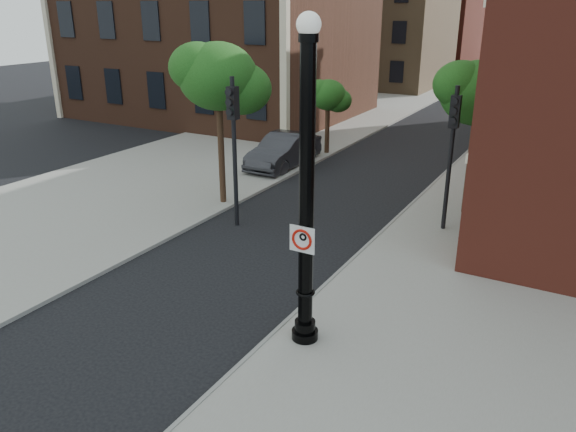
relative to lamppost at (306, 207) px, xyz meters
The scene contains 15 objects.
ground 4.47m from the lamppost, 165.01° to the right, with size 120.00×120.00×0.00m, color black.
sidewalk_right 10.34m from the lamppost, 70.95° to the left, with size 8.00×60.00×0.12m, color gray.
sidewalk_left 21.17m from the lamppost, 124.39° to the left, with size 10.00×50.00×0.12m, color gray.
curb_edge 9.86m from the lamppost, 94.68° to the left, with size 0.10×60.00×0.14m, color gray.
bg_building_tan_a 45.79m from the lamppost, 108.90° to the left, with size 12.00×12.00×12.00m, color olive.
bg_building_red 59.15m from the lamppost, 104.50° to the left, with size 12.00×12.00×10.00m, color maroon.
lamppost is the anchor object (origin of this frame).
no_parking_sign 0.71m from the lamppost, 89.25° to the right, with size 0.61×0.06×0.61m.
parked_car 15.34m from the lamppost, 121.68° to the left, with size 1.72×4.93×1.63m, color #2A2A2E.
traffic_signal_left 7.80m from the lamppost, 136.11° to the left, with size 0.33×0.43×5.23m.
traffic_signal_right 8.50m from the lamppost, 83.29° to the left, with size 0.33×0.41×5.02m.
utility_pole 9.88m from the lamppost, 79.59° to the left, with size 0.10×0.10×4.82m, color #999999.
street_tree_a 10.26m from the lamppost, 136.02° to the left, with size 3.44×3.11×6.21m.
street_tree_b 17.60m from the lamppost, 113.95° to the left, with size 2.16×1.95×3.89m.
street_tree_c 10.67m from the lamppost, 82.96° to the left, with size 3.15×2.84×5.67m.
Camera 1 is at (8.01, -9.27, 7.47)m, focal length 35.00 mm.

